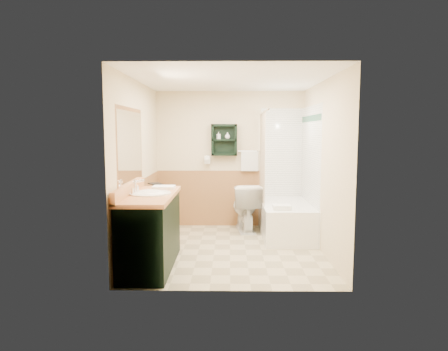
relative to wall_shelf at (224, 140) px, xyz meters
The scene contains 25 objects.
floor 2.09m from the wall_shelf, 85.93° to the right, with size 3.00×3.00×0.00m, color #C4B58F.
back_wall 0.38m from the wall_shelf, 48.99° to the left, with size 2.60×0.04×2.40m, color #FEF2C7.
left_wall 1.89m from the wall_shelf, 130.97° to the right, with size 0.04×3.00×2.40m, color #FEF2C7.
right_wall 2.03m from the wall_shelf, 44.70° to the right, with size 0.04×3.00×2.40m, color #FEF2C7.
ceiling 1.66m from the wall_shelf, 85.93° to the right, with size 2.60×3.00×0.04m, color white.
wainscot_left 2.12m from the wall_shelf, 130.14° to the right, with size 2.98×2.98×1.00m, color #AE7546, non-canonical shape.
wainscot_back 1.06m from the wall_shelf, 38.66° to the left, with size 2.58×2.58×1.00m, color #AE7546, non-canonical shape.
mirror_frame 2.28m from the wall_shelf, 120.90° to the right, with size 1.30×1.30×1.00m, color brown, non-canonical shape.
mirror_glass 2.28m from the wall_shelf, 120.79° to the right, with size 1.20×1.20×0.90m, color white, non-canonical shape.
tile_right 1.61m from the wall_shelf, 25.39° to the right, with size 1.50×1.50×2.10m, color white, non-canonical shape.
tile_back 1.23m from the wall_shelf, ahead, with size 0.95×0.95×2.10m, color white, non-canonical shape.
tile_accent 1.56m from the wall_shelf, 25.55° to the right, with size 1.50×1.50×0.10m, color #154B34, non-canonical shape.
wall_shelf is the anchor object (origin of this frame).
hair_dryer 0.46m from the wall_shelf, behind, with size 0.10×0.24×0.18m, color white, non-canonical shape.
towel_bar 0.49m from the wall_shelf, ahead, with size 0.40×0.06×0.40m, color white, non-canonical shape.
curtain_rod 1.01m from the wall_shelf, 46.11° to the right, with size 0.03×0.03×1.60m, color silver.
shower_curtain 0.89m from the wall_shelf, 37.30° to the right, with size 1.05×1.05×1.70m, color beige, non-canonical shape.
vanity 2.56m from the wall_shelf, 112.70° to the right, with size 0.59×1.47×0.93m, color black.
bathtub 1.76m from the wall_shelf, 31.63° to the right, with size 0.81×1.50×0.54m, color white.
toilet 1.23m from the wall_shelf, 36.64° to the right, with size 0.46×0.82×0.80m, color white.
counter_towel 1.97m from the wall_shelf, 115.05° to the right, with size 0.29×0.23×0.04m, color white.
vanity_book 1.76m from the wall_shelf, 128.97° to the right, with size 0.16×0.02×0.22m, color black.
tub_towel 1.74m from the wall_shelf, 52.77° to the right, with size 0.26×0.22×0.07m, color white.
soap_bottle_a 0.11m from the wall_shelf, behind, with size 0.06×0.13×0.06m, color white.
soap_bottle_b 0.08m from the wall_shelf, ahead, with size 0.09×0.12×0.09m, color white.
Camera 1 is at (-0.02, -5.60, 1.70)m, focal length 32.00 mm.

